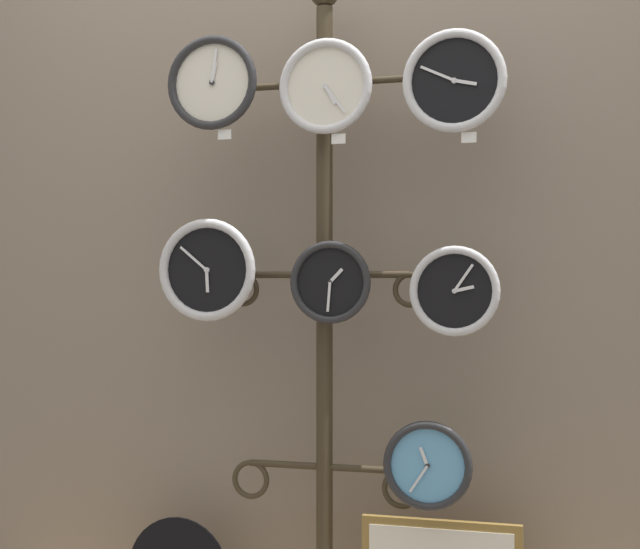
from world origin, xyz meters
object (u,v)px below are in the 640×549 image
object	(u,v)px
clock_top_left	(213,83)
clock_top_center	(326,87)
clock_top_right	(454,81)
clock_middle_center	(331,282)
clock_middle_right	(455,291)
display_stand	(325,387)
clock_middle_left	(208,270)
clock_bottom_right	(428,465)

from	to	relation	value
clock_top_left	clock_top_center	distance (m)	0.33
clock_top_right	clock_middle_center	xyz separation A→B (m)	(-0.34, 0.01, -0.54)
clock_middle_center	clock_middle_right	xyz separation A→B (m)	(0.34, 0.01, -0.02)
clock_middle_center	clock_middle_right	bearing A→B (deg)	1.97
clock_top_left	clock_middle_center	world-z (taller)	clock_top_left
display_stand	clock_middle_left	world-z (taller)	display_stand
clock_middle_center	clock_middle_left	bearing A→B (deg)	-175.87
clock_top_left	clock_bottom_right	world-z (taller)	clock_top_left
clock_top_left	clock_top_right	distance (m)	0.69
clock_top_center	clock_top_right	world-z (taller)	clock_top_center
clock_top_left	clock_top_center	bearing A→B (deg)	5.68
clock_middle_left	clock_middle_center	bearing A→B (deg)	4.13
clock_top_center	display_stand	bearing A→B (deg)	107.56
clock_top_center	clock_middle_center	world-z (taller)	clock_top_center
display_stand	clock_middle_center	xyz separation A→B (m)	(0.04, -0.09, 0.30)
clock_top_left	clock_middle_right	bearing A→B (deg)	2.71
clock_top_center	clock_middle_center	bearing A→B (deg)	-34.62
display_stand	clock_middle_right	distance (m)	0.48
clock_middle_left	clock_bottom_right	xyz separation A→B (m)	(0.63, 0.03, -0.53)
clock_middle_left	clock_middle_right	world-z (taller)	clock_middle_left
clock_middle_right	clock_bottom_right	bearing A→B (deg)	-170.72
clock_top_right	clock_bottom_right	distance (m)	1.03
display_stand	clock_middle_left	distance (m)	0.48
clock_top_right	clock_bottom_right	xyz separation A→B (m)	(-0.07, 0.01, -1.03)
clock_top_right	clock_middle_right	bearing A→B (deg)	96.97
clock_middle_right	clock_top_left	bearing A→B (deg)	-177.29
clock_top_center	clock_middle_left	world-z (taller)	clock_top_center
display_stand	clock_top_right	size ratio (longest dim) A/B	6.99
display_stand	clock_top_center	distance (m)	0.86
clock_middle_center	clock_bottom_right	bearing A→B (deg)	0.02
clock_top_center	clock_middle_right	world-z (taller)	clock_top_center
clock_top_left	clock_top_center	size ratio (longest dim) A/B	1.01
clock_top_right	clock_bottom_right	world-z (taller)	clock_top_right
clock_top_left	clock_middle_right	distance (m)	0.91
clock_top_left	clock_middle_left	bearing A→B (deg)	-158.72
clock_top_right	clock_middle_left	bearing A→B (deg)	-178.73
clock_top_center	clock_middle_left	xyz separation A→B (m)	(-0.34, -0.04, -0.51)
clock_top_center	clock_bottom_right	world-z (taller)	clock_top_center
display_stand	clock_bottom_right	distance (m)	0.38
clock_middle_left	clock_middle_center	world-z (taller)	clock_middle_left
clock_top_center	clock_top_right	bearing A→B (deg)	-3.48
clock_top_left	clock_middle_right	size ratio (longest dim) A/B	1.11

